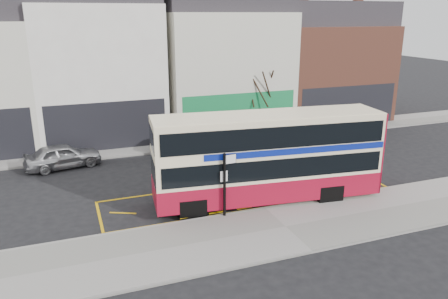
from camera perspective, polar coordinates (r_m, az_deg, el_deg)
name	(u,v)px	position (r m, az deg, el deg)	size (l,w,h in m)	color
ground	(261,207)	(20.09, 4.91, -7.53)	(120.00, 120.00, 0.00)	black
pavement	(286,228)	(18.23, 8.04, -10.12)	(40.00, 4.00, 0.15)	gray
kerb	(265,209)	(19.75, 5.38, -7.75)	(40.00, 0.15, 0.15)	gray
far_pavement	(192,142)	(29.74, -4.15, 0.99)	(50.00, 3.00, 0.15)	gray
road_markings	(247,194)	(21.42, 3.08, -5.84)	(14.00, 3.40, 0.01)	#D8A30B
terrace_left	(97,61)	(31.65, -16.26, 11.04)	(8.00, 8.01, 11.80)	white
terrace_green_shop	(220,60)	(33.59, -0.47, 11.61)	(9.00, 8.01, 11.30)	beige
terrace_right	(323,62)	(37.67, 12.75, 11.06)	(9.00, 8.01, 10.30)	#944F3B
double_decker_bus	(268,156)	(20.02, 5.82, -0.90)	(10.64, 3.55, 4.17)	#FEECC1
bus_stop_post	(226,178)	(18.28, 0.23, -3.77)	(0.70, 0.13, 2.79)	black
car_silver	(63,156)	(26.38, -20.31, -0.78)	(1.67, 4.16, 1.42)	#9A9B9E
car_grey	(184,142)	(27.60, -5.19, 0.96)	(1.43, 4.09, 1.35)	#3A3C41
car_white	(292,129)	(30.77, 8.92, 2.61)	(1.99, 4.90, 1.42)	silver
street_tree_right	(260,78)	(31.08, 4.66, 9.26)	(2.78, 2.78, 5.99)	#342517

